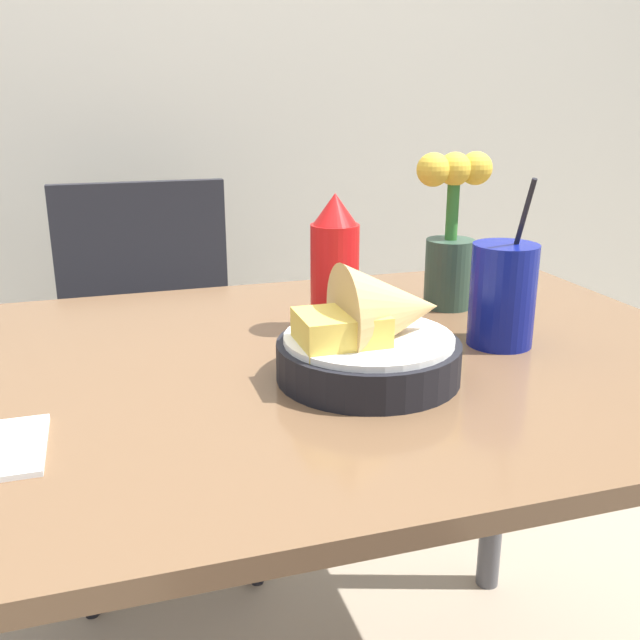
{
  "coord_description": "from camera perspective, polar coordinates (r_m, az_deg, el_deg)",
  "views": [
    {
      "loc": [
        -0.21,
        -0.85,
        1.07
      ],
      "look_at": [
        0.04,
        -0.03,
        0.79
      ],
      "focal_mm": 40.0,
      "sensor_mm": 36.0,
      "label": 1
    }
  ],
  "objects": [
    {
      "name": "flower_vase",
      "position": [
        1.17,
        10.44,
        6.82
      ],
      "size": [
        0.13,
        0.08,
        0.25
      ],
      "color": "#2D4738",
      "rests_on": "dining_table"
    },
    {
      "name": "chair_far_window",
      "position": [
        1.71,
        -13.4,
        -1.23
      ],
      "size": [
        0.4,
        0.4,
        0.87
      ],
      "color": "black",
      "rests_on": "ground_plane"
    },
    {
      "name": "food_basket",
      "position": [
        0.87,
        4.42,
        -1.4
      ],
      "size": [
        0.23,
        0.23,
        0.15
      ],
      "color": "black",
      "rests_on": "dining_table"
    },
    {
      "name": "dining_table",
      "position": [
        0.98,
        -2.88,
        -8.51
      ],
      "size": [
        1.23,
        0.8,
        0.73
      ],
      "color": "brown",
      "rests_on": "ground_plane"
    },
    {
      "name": "ketchup_bottle",
      "position": [
        1.03,
        1.18,
        4.37
      ],
      "size": [
        0.07,
        0.07,
        0.2
      ],
      "color": "red",
      "rests_on": "dining_table"
    },
    {
      "name": "drink_cup",
      "position": [
        1.01,
        14.37,
        1.71
      ],
      "size": [
        0.09,
        0.09,
        0.23
      ],
      "color": "navy",
      "rests_on": "dining_table"
    },
    {
      "name": "wall_window",
      "position": [
        2.1,
        -12.38,
        23.75
      ],
      "size": [
        7.0,
        0.06,
        2.6
      ],
      "color": "#B7B2A3",
      "rests_on": "ground_plane"
    }
  ]
}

